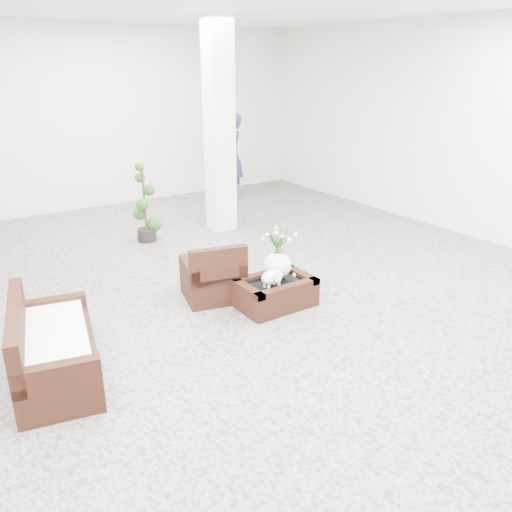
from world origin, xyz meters
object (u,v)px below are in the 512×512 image
topiary (145,203)px  armchair (213,269)px  coffee_table (275,294)px  loveseat (54,340)px

topiary → armchair: bearing=-93.7°
armchair → topiary: (0.16, 2.52, 0.27)m
coffee_table → topiary: topiary is taller
coffee_table → topiary: 3.21m
coffee_table → armchair: size_ratio=1.21×
topiary → loveseat: bearing=-124.5°
topiary → coffee_table: bearing=-83.9°
coffee_table → loveseat: size_ratio=0.62×
coffee_table → topiary: (-0.34, 3.15, 0.49)m
coffee_table → armchair: bearing=128.6°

